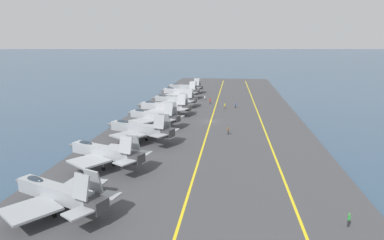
% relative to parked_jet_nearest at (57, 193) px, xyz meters
% --- Properties ---
extents(ground_plane, '(2000.00, 2000.00, 0.00)m').
position_rel_parked_jet_nearest_xyz_m(ground_plane, '(50.75, -15.13, -2.84)').
color(ground_plane, '#334C66').
extents(carrier_deck, '(214.83, 47.54, 0.40)m').
position_rel_parked_jet_nearest_xyz_m(carrier_deck, '(50.75, -15.13, -2.64)').
color(carrier_deck, '#424244').
rests_on(carrier_deck, ground).
extents(deck_stripe_foul_line, '(193.33, 3.28, 0.01)m').
position_rel_parked_jet_nearest_xyz_m(deck_stripe_foul_line, '(50.75, -28.20, -2.44)').
color(deck_stripe_foul_line, yellow).
rests_on(deck_stripe_foul_line, carrier_deck).
extents(deck_stripe_centerline, '(193.35, 0.36, 0.01)m').
position_rel_parked_jet_nearest_xyz_m(deck_stripe_centerline, '(50.75, -15.13, -2.44)').
color(deck_stripe_centerline, yellow).
rests_on(deck_stripe_centerline, carrier_deck).
extents(parked_jet_nearest, '(13.51, 15.85, 6.18)m').
position_rel_parked_jet_nearest_xyz_m(parked_jet_nearest, '(0.00, 0.00, 0.00)').
color(parked_jet_nearest, '#93999E').
rests_on(parked_jet_nearest, carrier_deck).
extents(parked_jet_second, '(12.60, 16.06, 6.21)m').
position_rel_parked_jet_nearest_xyz_m(parked_jet_second, '(15.16, -0.06, 0.26)').
color(parked_jet_second, '#9EA3A8').
rests_on(parked_jet_second, carrier_deck).
extents(parked_jet_third, '(13.33, 16.98, 6.43)m').
position_rel_parked_jet_nearest_xyz_m(parked_jet_third, '(30.46, -1.60, 0.32)').
color(parked_jet_third, '#93999E').
rests_on(parked_jet_third, carrier_deck).
extents(parked_jet_fourth, '(13.16, 15.73, 6.49)m').
position_rel_parked_jet_nearest_xyz_m(parked_jet_fourth, '(43.73, -1.39, 0.19)').
color(parked_jet_fourth, '#9EA3A8').
rests_on(parked_jet_fourth, carrier_deck).
extents(parked_jet_fifth, '(14.06, 16.96, 6.26)m').
position_rel_parked_jet_nearest_xyz_m(parked_jet_fifth, '(57.96, -1.09, -0.14)').
color(parked_jet_fifth, '#A8AAAF').
rests_on(parked_jet_fifth, carrier_deck).
extents(parked_jet_sixth, '(13.85, 15.80, 5.86)m').
position_rel_parked_jet_nearest_xyz_m(parked_jet_sixth, '(70.77, -1.90, -0.16)').
color(parked_jet_sixth, '#9EA3A8').
rests_on(parked_jet_sixth, carrier_deck).
extents(parked_jet_seventh, '(13.95, 15.61, 6.40)m').
position_rel_parked_jet_nearest_xyz_m(parked_jet_seventh, '(87.03, -1.17, 0.07)').
color(parked_jet_seventh, '#A8AAAF').
rests_on(parked_jet_seventh, carrier_deck).
extents(parked_jet_eighth, '(13.38, 15.99, 5.98)m').
position_rel_parked_jet_nearest_xyz_m(parked_jet_eighth, '(101.30, -1.01, -0.07)').
color(parked_jet_eighth, '#93999E').
rests_on(parked_jet_eighth, carrier_deck).
extents(crew_white_vest, '(0.34, 0.43, 1.72)m').
position_rel_parked_jet_nearest_xyz_m(crew_white_vest, '(83.37, -10.73, -1.50)').
color(crew_white_vest, '#4C473D').
rests_on(crew_white_vest, carrier_deck).
extents(crew_red_vest, '(0.45, 0.45, 1.80)m').
position_rel_parked_jet_nearest_xyz_m(crew_red_vest, '(76.07, -13.11, -1.45)').
color(crew_red_vest, '#232328').
rests_on(crew_red_vest, carrier_deck).
extents(crew_brown_vest, '(0.46, 0.44, 1.76)m').
position_rel_parked_jet_nearest_xyz_m(crew_brown_vest, '(38.29, -19.89, -1.47)').
color(crew_brown_vest, '#232328').
rests_on(crew_brown_vest, carrier_deck).
extents(crew_yellow_vest, '(0.46, 0.43, 1.75)m').
position_rel_parked_jet_nearest_xyz_m(crew_yellow_vest, '(68.16, -18.19, -1.48)').
color(crew_yellow_vest, '#4C473D').
rests_on(crew_yellow_vest, carrier_deck).
extents(crew_green_vest, '(0.44, 0.35, 1.66)m').
position_rel_parked_jet_nearest_xyz_m(crew_green_vest, '(0.68, -34.07, -1.53)').
color(crew_green_vest, '#232328').
rests_on(crew_green_vest, carrier_deck).
extents(crew_blue_vest, '(0.38, 0.27, 1.73)m').
position_rel_parked_jet_nearest_xyz_m(crew_blue_vest, '(70.15, -21.47, -1.49)').
color(crew_blue_vest, '#232328').
rests_on(crew_blue_vest, carrier_deck).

